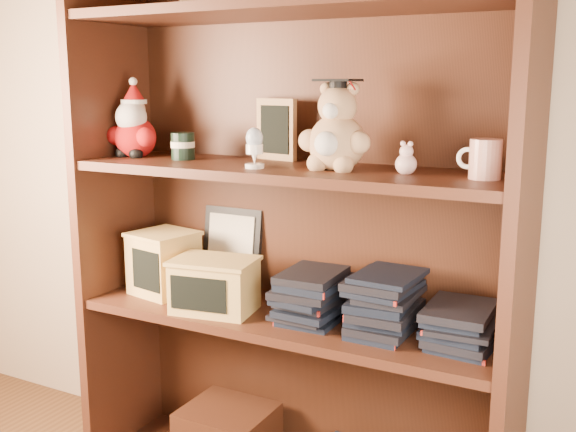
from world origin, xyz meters
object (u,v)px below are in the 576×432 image
object	(u,v)px
bookcase	(296,228)
teacher_mug	(484,159)
grad_teddy_bear	(336,135)
treats_box	(164,262)

from	to	relation	value
bookcase	teacher_mug	world-z (taller)	bookcase
bookcase	teacher_mug	bearing A→B (deg)	-5.83
grad_teddy_bear	treats_box	xyz separation A→B (m)	(-0.55, 0.01, -0.39)
bookcase	treats_box	xyz separation A→B (m)	(-0.41, -0.05, -0.14)
teacher_mug	treats_box	xyz separation A→B (m)	(-0.91, -0.00, -0.35)
bookcase	teacher_mug	distance (m)	0.54
bookcase	teacher_mug	size ratio (longest dim) A/B	15.96
bookcase	grad_teddy_bear	bearing A→B (deg)	-22.44
grad_teddy_bear	teacher_mug	xyz separation A→B (m)	(0.36, 0.01, -0.04)
teacher_mug	grad_teddy_bear	bearing A→B (deg)	-178.90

